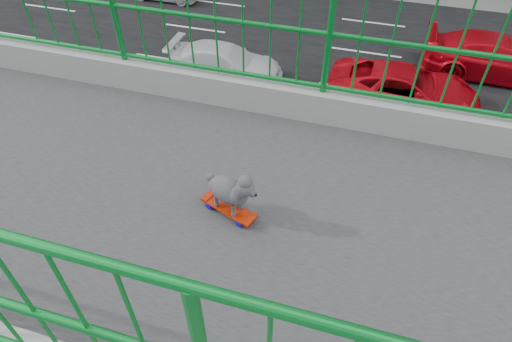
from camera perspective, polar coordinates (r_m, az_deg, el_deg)
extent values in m
cube|color=black|center=(17.78, 12.97, 10.22)|extent=(18.00, 90.00, 0.02)
cube|color=#2D2D2F|center=(3.46, 3.43, -10.01)|extent=(3.00, 24.00, 0.50)
cube|color=gray|center=(4.18, 8.41, 8.48)|extent=(0.20, 24.00, 0.30)
cylinder|color=#0D7929|center=(3.82, 9.52, 17.06)|extent=(0.04, 24.00, 0.04)
cylinder|color=#0D7929|center=(3.82, 9.52, 17.06)|extent=(0.06, 0.06, 1.10)
cylinder|color=#0D7929|center=(1.35, -8.71, -14.56)|extent=(0.04, 24.00, 0.04)
cube|color=red|center=(3.32, -3.54, -4.76)|extent=(0.28, 0.47, 0.02)
cube|color=#99999E|center=(3.40, -5.42, -3.83)|extent=(0.09, 0.06, 0.02)
cylinder|color=#0F0799|center=(3.43, -4.77, -3.37)|extent=(0.04, 0.06, 0.05)
sphere|color=yellow|center=(3.43, -4.77, -3.37)|extent=(0.02, 0.02, 0.02)
cylinder|color=#0F0799|center=(3.38, -6.05, -4.52)|extent=(0.04, 0.06, 0.05)
sphere|color=yellow|center=(3.38, -6.05, -4.52)|extent=(0.02, 0.02, 0.02)
cube|color=#99999E|center=(3.27, -1.55, -6.11)|extent=(0.09, 0.06, 0.02)
cylinder|color=#0F0799|center=(3.30, -0.92, -5.60)|extent=(0.04, 0.06, 0.05)
sphere|color=yellow|center=(3.30, -0.92, -5.60)|extent=(0.02, 0.02, 0.02)
cylinder|color=#0F0799|center=(3.25, -2.19, -6.85)|extent=(0.04, 0.06, 0.05)
sphere|color=yellow|center=(3.25, -2.19, -6.85)|extent=(0.02, 0.02, 0.02)
ellipsoid|color=#323035|center=(3.18, -3.69, -2.48)|extent=(0.28, 0.34, 0.20)
sphere|color=#323035|center=(3.01, -1.38, -2.17)|extent=(0.13, 0.13, 0.13)
sphere|color=black|center=(2.99, -0.06, -3.12)|extent=(0.02, 0.02, 0.02)
sphere|color=#323035|center=(3.23, -5.90, -0.77)|extent=(0.07, 0.07, 0.07)
cylinder|color=#323035|center=(3.25, -1.99, -4.18)|extent=(0.03, 0.03, 0.12)
cylinder|color=#323035|center=(3.21, -2.93, -5.07)|extent=(0.03, 0.03, 0.12)
cylinder|color=#323035|center=(3.33, -4.22, -2.89)|extent=(0.03, 0.03, 0.12)
cylinder|color=#323035|center=(3.28, -5.18, -3.75)|extent=(0.03, 0.03, 0.12)
imported|color=red|center=(16.93, 18.57, 10.09)|extent=(2.46, 5.34, 1.48)
imported|color=red|center=(20.18, 28.62, 12.78)|extent=(2.24, 5.50, 1.60)
imported|color=silver|center=(14.50, 22.54, 2.16)|extent=(2.21, 4.79, 1.33)
imported|color=silver|center=(17.81, -3.98, 13.81)|extent=(1.85, 4.54, 1.32)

